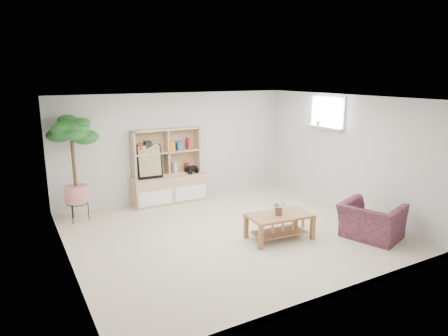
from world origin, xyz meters
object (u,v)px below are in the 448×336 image
storage_unit (169,166)px  coffee_table (279,226)px  floor_tree (74,169)px  armchair (371,219)px

storage_unit → coffee_table: storage_unit is taller
floor_tree → armchair: bearing=-38.1°
storage_unit → coffee_table: 3.05m
coffee_table → armchair: size_ratio=1.13×
storage_unit → floor_tree: floor_tree is taller
storage_unit → floor_tree: bearing=-173.6°
coffee_table → floor_tree: bearing=142.8°
coffee_table → storage_unit: bearing=112.6°
storage_unit → armchair: size_ratio=1.70×
coffee_table → armchair: armchair is taller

